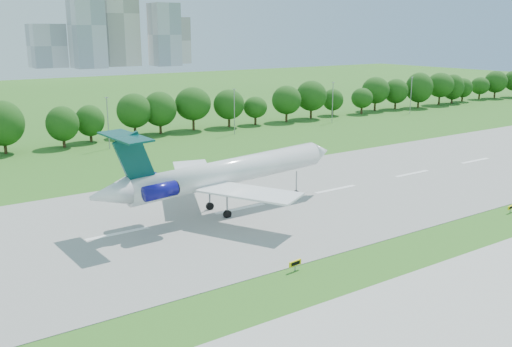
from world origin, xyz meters
The scene contains 9 objects.
ground centered at (0.00, 0.00, 0.00)m, with size 600.00×600.00×0.00m, color #245A17.
runway centered at (0.00, 25.00, 0.04)m, with size 400.00×45.00×0.08m, color gray.
tree_line centered at (0.00, 92.00, 6.19)m, with size 288.40×8.40×10.40m.
light_poles centered at (-2.50, 82.00, 6.34)m, with size 175.90×0.25×12.19m.
skyline centered at (100.16, 390.61, 30.46)m, with size 127.00×52.00×80.00m.
airliner centered at (-23.87, 24.92, 6.42)m, with size 42.51×31.00×14.16m.
taxi_sign_left centered at (-27.51, 1.54, 0.94)m, with size 1.81×0.40×1.27m.
taxi_sign_centre centered at (13.31, 0.07, 0.83)m, with size 1.61×0.42×1.13m.
service_vehicle_b centered at (-16.11, 75.47, 0.56)m, with size 1.32×3.28×1.12m, color white.
Camera 1 is at (-66.03, -46.71, 27.17)m, focal length 40.00 mm.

